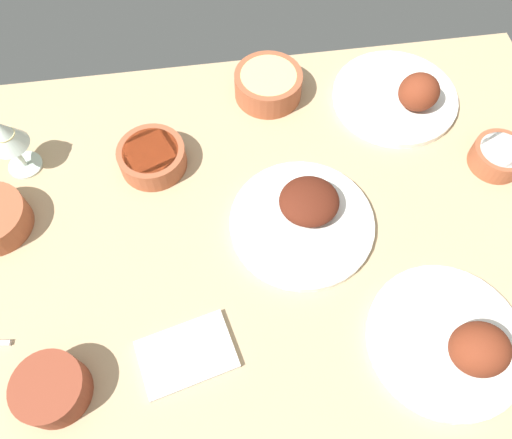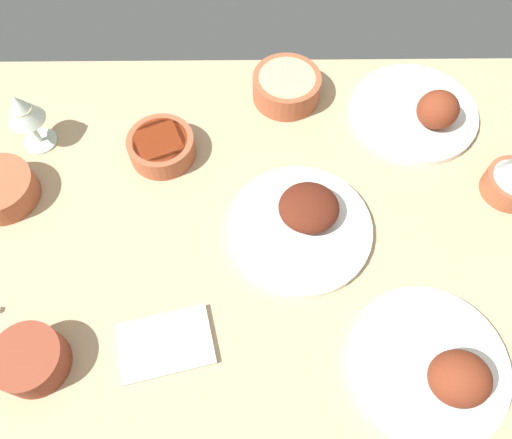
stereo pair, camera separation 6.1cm
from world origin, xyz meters
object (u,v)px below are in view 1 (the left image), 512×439
bowl_pasta (51,389)px  plate_near_viewer (458,343)px  plate_center_main (304,215)px  wine_glass (5,136)px  bowl_sauce (152,157)px  folded_napkin (187,354)px  plate_far_side (402,96)px  bowl_cream (498,156)px  bowl_potatoes (268,84)px

bowl_pasta → plate_near_viewer: bearing=178.3°
plate_center_main → wine_glass: bearing=-20.9°
bowl_sauce → folded_napkin: size_ratio=0.88×
bowl_pasta → folded_napkin: bowl_pasta is taller
plate_far_side → wine_glass: bearing=3.9°
plate_near_viewer → bowl_cream: 42.03cm
plate_far_side → bowl_potatoes: (29.37, -6.75, 1.01)cm
bowl_sauce → bowl_cream: bearing=172.1°
plate_far_side → bowl_potatoes: 30.15cm
bowl_cream → plate_near_viewer: bearing=59.4°
plate_far_side → bowl_cream: (-14.88, 19.15, 0.35)cm
bowl_potatoes → folded_napkin: bowl_potatoes is taller
folded_napkin → plate_near_viewer: bearing=173.6°
bowl_sauce → bowl_potatoes: bearing=-149.1°
plate_center_main → wine_glass: size_ratio=2.02×
bowl_sauce → bowl_pasta: bowl_pasta is taller
plate_near_viewer → bowl_potatoes: bearing=-69.8°
wine_glass → plate_near_viewer: bearing=147.0°
plate_far_side → bowl_pasta: 91.22cm
bowl_cream → bowl_pasta: (88.89, 34.17, 0.72)cm
plate_center_main → bowl_pasta: 53.51cm
plate_near_viewer → bowl_potatoes: (22.87, -62.08, 0.81)cm
bowl_cream → bowl_pasta: 95.24cm
bowl_sauce → wine_glass: (26.86, -3.52, 7.18)cm
bowl_cream → bowl_potatoes: 51.28cm
bowl_sauce → bowl_pasta: (17.85, 44.06, 0.61)cm
bowl_sauce → bowl_pasta: bearing=67.9°
plate_center_main → bowl_cream: size_ratio=2.56×
plate_near_viewer → folded_napkin: (45.84, -5.13, -1.88)cm
bowl_potatoes → bowl_pasta: bearing=53.4°
bowl_pasta → bowl_potatoes: (-44.64, -60.07, -0.07)cm
plate_center_main → bowl_pasta: (46.54, 26.37, 1.37)cm
plate_near_viewer → wine_glass: 91.49cm
plate_near_viewer → plate_center_main: 35.29cm
plate_center_main → bowl_potatoes: size_ratio=1.86×
bowl_sauce → bowl_potatoes: 31.21cm
plate_far_side → folded_napkin: plate_far_side is taller
bowl_potatoes → bowl_sauce: bearing=30.9°
bowl_pasta → bowl_potatoes: 74.84cm
wine_glass → folded_napkin: 54.82cm
plate_far_side → plate_center_main: (27.47, 26.95, -0.29)cm
plate_far_side → bowl_pasta: bearing=35.8°
plate_near_viewer → folded_napkin: size_ratio=1.72×
plate_center_main → plate_near_viewer: bearing=126.5°
plate_far_side → bowl_sauce: 56.91cm
plate_near_viewer → bowl_cream: size_ratio=2.48×
bowl_pasta → bowl_cream: bearing=-159.0°
plate_center_main → bowl_sauce: plate_center_main is taller
plate_near_viewer → plate_far_side: 55.71cm
bowl_cream → bowl_potatoes: bearing=-30.3°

